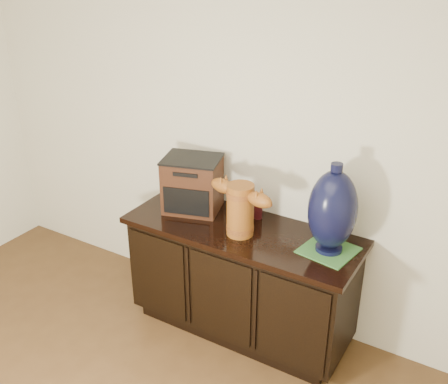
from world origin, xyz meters
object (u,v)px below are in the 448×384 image
Objects in this scene: spray_can at (258,207)px; lamp_base at (332,210)px; sideboard at (241,279)px; tv_radio at (192,184)px; terracotta_vessel at (240,207)px.

lamp_base is at bearing -15.26° from spray_can.
tv_radio reaches higher than sideboard.
sideboard is 9.03× the size of spray_can.
terracotta_vessel is 0.87× the size of lamp_base.
spray_can is (0.42, 0.11, -0.10)m from tv_radio.
terracotta_vessel is at bearing -33.50° from tv_radio.
sideboard is 0.83m from lamp_base.
tv_radio is at bearing -165.79° from spray_can.
terracotta_vessel is 0.25m from spray_can.
tv_radio is at bearing 177.78° from lamp_base.
lamp_base is (0.52, 0.09, 0.08)m from terracotta_vessel.
tv_radio reaches higher than terracotta_vessel.
spray_can is (0.02, 0.17, 0.45)m from sideboard.
spray_can is at bearing -2.68° from tv_radio.
sideboard is at bearing -177.02° from lamp_base.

